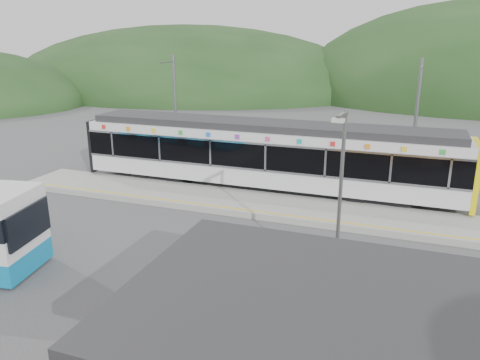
% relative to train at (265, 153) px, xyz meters
% --- Properties ---
extents(ground, '(120.00, 120.00, 0.00)m').
position_rel_train_xyz_m(ground, '(0.37, -6.00, -2.06)').
color(ground, '#4C4C4F').
rests_on(ground, ground).
extents(hills, '(146.00, 149.00, 26.00)m').
position_rel_train_xyz_m(hills, '(6.55, -0.71, -2.06)').
color(hills, '#1E3D19').
rests_on(hills, ground).
extents(platform, '(26.00, 3.20, 0.30)m').
position_rel_train_xyz_m(platform, '(0.37, -2.70, -1.91)').
color(platform, '#9E9E99').
rests_on(platform, ground).
extents(yellow_line, '(26.00, 0.10, 0.01)m').
position_rel_train_xyz_m(yellow_line, '(0.37, -4.00, -1.76)').
color(yellow_line, yellow).
rests_on(yellow_line, platform).
extents(train, '(20.44, 3.01, 3.74)m').
position_rel_train_xyz_m(train, '(0.00, 0.00, 0.00)').
color(train, black).
rests_on(train, ground).
extents(catenary_mast_west, '(0.18, 1.80, 7.00)m').
position_rel_train_xyz_m(catenary_mast_west, '(-6.63, 2.56, 1.58)').
color(catenary_mast_west, slate).
rests_on(catenary_mast_west, ground).
extents(catenary_mast_east, '(0.18, 1.80, 7.00)m').
position_rel_train_xyz_m(catenary_mast_east, '(7.37, 2.56, 1.58)').
color(catenary_mast_east, slate).
rests_on(catenary_mast_east, ground).
extents(lamp_post, '(0.37, 1.05, 5.89)m').
position_rel_train_xyz_m(lamp_post, '(5.24, -9.12, 1.46)').
color(lamp_post, slate).
rests_on(lamp_post, ground).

